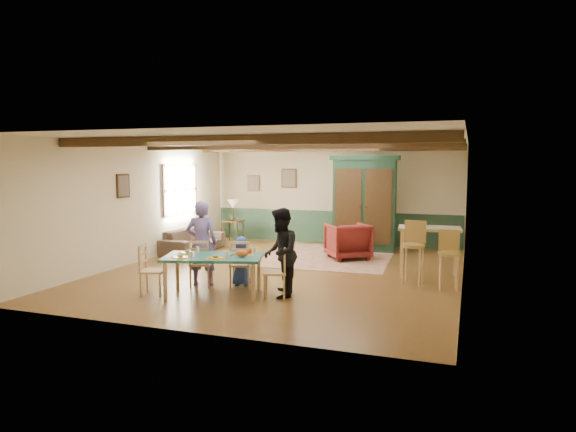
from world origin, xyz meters
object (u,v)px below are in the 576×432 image
(dining_chair_far_left, at_px, (201,263))
(person_child, at_px, (241,261))
(armchair, at_px, (348,241))
(dining_table, at_px, (214,276))
(sofa, at_px, (193,240))
(person_man, at_px, (202,243))
(armoire, at_px, (365,203))
(bar_stool_right, at_px, (449,260))
(counter_table, at_px, (429,252))
(end_table, at_px, (233,231))
(table_lamp, at_px, (233,210))
(dining_chair_far_right, at_px, (241,263))
(cat, at_px, (242,252))
(dining_chair_end_right, at_px, (275,271))
(person_woman, at_px, (280,253))
(dining_chair_end_left, at_px, (153,270))
(bar_stool_left, at_px, (413,253))

(dining_chair_far_left, bearing_deg, person_child, -174.29)
(armchair, bearing_deg, dining_table, 37.06)
(sofa, bearing_deg, person_man, -145.93)
(armoire, relative_size, armchair, 2.62)
(bar_stool_right, bearing_deg, counter_table, 108.95)
(dining_chair_far_left, bearing_deg, dining_table, 119.05)
(end_table, height_order, counter_table, counter_table)
(table_lamp, relative_size, bar_stool_right, 0.54)
(end_table, xyz_separation_m, bar_stool_right, (5.97, -3.66, 0.21))
(armchair, bearing_deg, end_table, -54.83)
(person_man, relative_size, sofa, 0.78)
(dining_chair_far_right, bearing_deg, bar_stool_right, -179.95)
(cat, height_order, end_table, cat)
(dining_chair_end_right, xyz_separation_m, sofa, (-3.51, 3.36, -0.14))
(dining_chair_end_right, height_order, person_woman, person_woman)
(dining_chair_far_left, relative_size, sofa, 0.43)
(dining_chair_far_right, distance_m, person_child, 0.08)
(sofa, distance_m, counter_table, 5.91)
(dining_table, height_order, person_man, person_man)
(armchair, relative_size, table_lamp, 1.61)
(end_table, bearing_deg, dining_chair_end_left, -77.83)
(bar_stool_left, bearing_deg, armoire, 120.04)
(bar_stool_left, bearing_deg, person_man, -154.27)
(sofa, bearing_deg, table_lamp, -7.25)
(dining_chair_end_left, height_order, armoire, armoire)
(counter_table, bearing_deg, cat, -136.86)
(person_woman, height_order, cat, person_woman)
(bar_stool_left, bearing_deg, bar_stool_right, -15.17)
(armoire, bearing_deg, person_woman, -98.75)
(person_man, bearing_deg, sofa, -73.32)
(dining_table, distance_m, armchair, 4.26)
(bar_stool_left, xyz_separation_m, bar_stool_right, (0.64, -0.23, -0.06))
(table_lamp, bearing_deg, counter_table, -26.10)
(dining_chair_far_left, xyz_separation_m, cat, (1.04, -0.48, 0.33))
(dining_chair_end_left, bearing_deg, armoire, -40.26)
(armoire, bearing_deg, sofa, -161.28)
(armchair, bearing_deg, cat, 43.57)
(person_man, height_order, armchair, person_man)
(person_man, distance_m, sofa, 3.65)
(dining_chair_end_left, distance_m, table_lamp, 5.85)
(armchair, height_order, bar_stool_left, bar_stool_left)
(dining_chair_end_right, bearing_deg, bar_stool_left, 113.21)
(person_man, xyz_separation_m, bar_stool_left, (3.64, 1.39, -0.20))
(dining_table, height_order, armchair, armchair)
(dining_chair_far_right, bearing_deg, person_child, -90.00)
(person_woman, bearing_deg, person_child, -133.26)
(cat, relative_size, table_lamp, 0.57)
(person_child, relative_size, end_table, 1.45)
(dining_chair_end_left, height_order, person_woman, person_woman)
(dining_chair_far_left, relative_size, dining_chair_end_right, 1.00)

